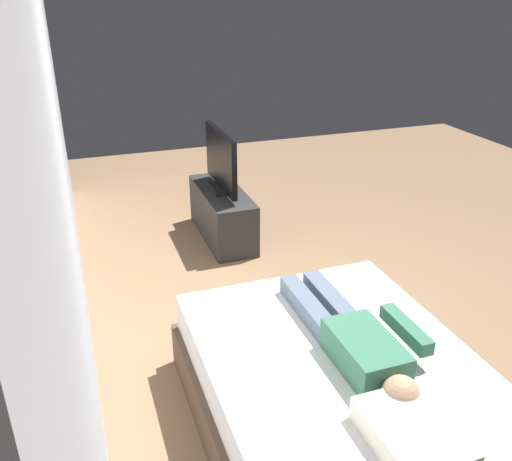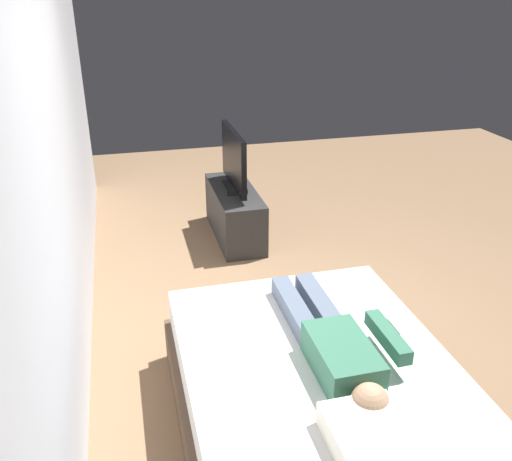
# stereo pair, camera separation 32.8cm
# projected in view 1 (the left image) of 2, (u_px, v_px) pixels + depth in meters

# --- Properties ---
(ground_plane) EXTENTS (10.00, 10.00, 0.00)m
(ground_plane) POSITION_uv_depth(u_px,v_px,m) (301.00, 334.00, 4.01)
(ground_plane) COLOR #8C6B4C
(back_wall) EXTENTS (6.40, 0.10, 2.80)m
(back_wall) POSITION_uv_depth(u_px,v_px,m) (55.00, 156.00, 3.31)
(back_wall) COLOR silver
(back_wall) RESTS_ON ground
(bed) EXTENTS (1.91, 1.49, 0.54)m
(bed) POSITION_uv_depth(u_px,v_px,m) (338.00, 398.00, 3.02)
(bed) COLOR brown
(bed) RESTS_ON ground
(pillow) EXTENTS (0.48, 0.34, 0.12)m
(pillow) POSITION_uv_depth(u_px,v_px,m) (412.00, 435.00, 2.33)
(pillow) COLOR silver
(pillow) RESTS_ON bed
(person) EXTENTS (1.26, 0.46, 0.18)m
(person) POSITION_uv_depth(u_px,v_px,m) (355.00, 339.00, 2.92)
(person) COLOR #387056
(person) RESTS_ON bed
(remote) EXTENTS (0.15, 0.04, 0.02)m
(remote) POSITION_uv_depth(u_px,v_px,m) (403.00, 321.00, 3.20)
(remote) COLOR black
(remote) RESTS_ON bed
(tv_stand) EXTENTS (1.10, 0.40, 0.50)m
(tv_stand) POSITION_uv_depth(u_px,v_px,m) (222.00, 214.00, 5.41)
(tv_stand) COLOR #2D2D2D
(tv_stand) RESTS_ON ground
(tv) EXTENTS (0.88, 0.20, 0.59)m
(tv) POSITION_uv_depth(u_px,v_px,m) (221.00, 162.00, 5.18)
(tv) COLOR black
(tv) RESTS_ON tv_stand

